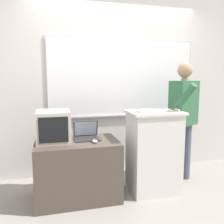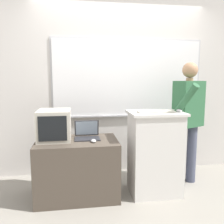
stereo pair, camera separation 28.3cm
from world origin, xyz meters
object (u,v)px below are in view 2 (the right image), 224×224
at_px(lectern_podium, 155,153).
at_px(computer_mouse_by_keyboard, 179,111).
at_px(computer_mouse_by_laptop, 93,141).
at_px(side_desk, 78,168).
at_px(laptop, 87,133).
at_px(wireless_keyboard, 156,112).
at_px(person_presenter, 188,116).
at_px(crt_monitor, 54,125).

height_order(lectern_podium, computer_mouse_by_keyboard, computer_mouse_by_keyboard).
relative_size(computer_mouse_by_laptop, computer_mouse_by_keyboard, 1.00).
xyz_separation_m(lectern_podium, side_desk, (-0.95, 0.05, -0.17)).
height_order(side_desk, laptop, laptop).
bearing_deg(wireless_keyboard, laptop, 165.47).
relative_size(side_desk, laptop, 3.16).
distance_m(lectern_podium, person_presenter, 0.69).
bearing_deg(computer_mouse_by_laptop, crt_monitor, 157.35).
bearing_deg(side_desk, person_presenter, 5.17).
bearing_deg(wireless_keyboard, computer_mouse_by_keyboard, -1.05).
xyz_separation_m(lectern_podium, computer_mouse_by_keyboard, (0.27, -0.07, 0.53)).
bearing_deg(crt_monitor, computer_mouse_by_laptop, -22.65).
bearing_deg(computer_mouse_by_laptop, wireless_keyboard, 0.15).
bearing_deg(computer_mouse_by_keyboard, person_presenter, 46.00).
relative_size(person_presenter, crt_monitor, 3.72).
height_order(computer_mouse_by_laptop, computer_mouse_by_keyboard, computer_mouse_by_keyboard).
bearing_deg(crt_monitor, lectern_podium, -5.89).
bearing_deg(wireless_keyboard, lectern_podium, 72.98).
relative_size(computer_mouse_by_keyboard, crt_monitor, 0.23).
xyz_separation_m(side_desk, crt_monitor, (-0.26, 0.07, 0.53)).
height_order(laptop, computer_mouse_by_laptop, laptop).
relative_size(side_desk, person_presenter, 0.59).
distance_m(lectern_podium, computer_mouse_by_keyboard, 0.60).
bearing_deg(computer_mouse_by_keyboard, wireless_keyboard, 178.95).
bearing_deg(lectern_podium, computer_mouse_by_keyboard, -13.96).
distance_m(lectern_podium, wireless_keyboard, 0.53).
xyz_separation_m(wireless_keyboard, crt_monitor, (-1.20, 0.19, -0.16)).
distance_m(side_desk, person_presenter, 1.59).
xyz_separation_m(laptop, crt_monitor, (-0.39, -0.02, 0.12)).
distance_m(person_presenter, laptop, 1.35).
bearing_deg(wireless_keyboard, computer_mouse_by_laptop, -179.85).
height_order(laptop, wireless_keyboard, wireless_keyboard).
bearing_deg(crt_monitor, wireless_keyboard, -8.88).
bearing_deg(person_presenter, lectern_podium, 175.53).
relative_size(computer_mouse_by_laptop, crt_monitor, 0.23).
bearing_deg(person_presenter, wireless_keyboard, -179.45).
xyz_separation_m(laptop, wireless_keyboard, (0.81, -0.21, 0.28)).
distance_m(side_desk, laptop, 0.44).
xyz_separation_m(side_desk, computer_mouse_by_laptop, (0.19, -0.12, 0.37)).
bearing_deg(person_presenter, laptop, 157.19).
relative_size(laptop, wireless_keyboard, 0.70).
relative_size(wireless_keyboard, computer_mouse_by_keyboard, 4.37).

